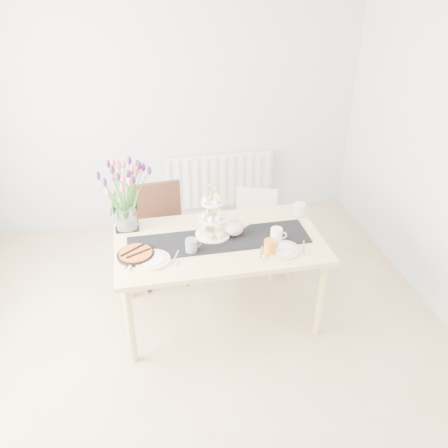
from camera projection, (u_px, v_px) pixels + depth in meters
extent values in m
plane|color=tan|center=(209.00, 364.00, 3.57)|extent=(4.50, 4.50, 0.00)
plane|color=silver|center=(169.00, 106.00, 4.79)|extent=(4.00, 0.00, 4.00)
cube|color=white|center=(219.00, 180.00, 5.26)|extent=(1.20, 0.08, 0.60)
cube|color=#D8B774|center=(219.00, 242.00, 3.67)|extent=(1.60, 0.90, 0.04)
cylinder|color=#D8B774|center=(130.00, 325.00, 3.42)|extent=(0.06, 0.06, 0.71)
cylinder|color=#D8B774|center=(321.00, 299.00, 3.67)|extent=(0.06, 0.06, 0.71)
cylinder|color=#D8B774|center=(127.00, 264.00, 4.06)|extent=(0.06, 0.06, 0.71)
cylinder|color=#D8B774|center=(290.00, 246.00, 4.31)|extent=(0.06, 0.06, 0.71)
cube|color=#341C13|center=(162.00, 236.00, 4.26)|extent=(0.48, 0.48, 0.04)
cube|color=#341C13|center=(157.00, 204.00, 4.31)|extent=(0.44, 0.08, 0.42)
cylinder|color=#341C13|center=(147.00, 272.00, 4.19)|extent=(0.04, 0.04, 0.43)
cylinder|color=#341C13|center=(187.00, 266.00, 4.28)|extent=(0.04, 0.04, 0.43)
cylinder|color=#341C13|center=(142.00, 251.00, 4.49)|extent=(0.04, 0.04, 0.43)
cylinder|color=#341C13|center=(179.00, 245.00, 4.58)|extent=(0.04, 0.04, 0.43)
cube|color=silver|center=(254.00, 234.00, 4.43)|extent=(0.48, 0.48, 0.04)
cube|color=silver|center=(257.00, 206.00, 4.47)|extent=(0.37, 0.16, 0.36)
cylinder|color=silver|center=(233.00, 261.00, 4.40)|extent=(0.04, 0.04, 0.37)
cylinder|color=silver|center=(271.00, 264.00, 4.36)|extent=(0.04, 0.04, 0.37)
cylinder|color=silver|center=(237.00, 240.00, 4.71)|extent=(0.04, 0.04, 0.37)
cylinder|color=silver|center=(273.00, 243.00, 4.67)|extent=(0.04, 0.04, 0.37)
cube|color=black|center=(219.00, 240.00, 3.66)|extent=(1.40, 0.35, 0.01)
cube|color=silver|center=(126.00, 217.00, 3.78)|extent=(0.18, 0.18, 0.18)
cylinder|color=gold|center=(213.00, 213.00, 3.62)|extent=(0.01, 0.01, 0.41)
cylinder|color=white|center=(213.00, 234.00, 3.71)|extent=(0.28, 0.28, 0.01)
cylinder|color=white|center=(213.00, 218.00, 3.64)|extent=(0.22, 0.22, 0.01)
cylinder|color=white|center=(212.00, 203.00, 3.57)|extent=(0.18, 0.18, 0.01)
cylinder|color=silver|center=(299.00, 210.00, 3.98)|extent=(0.13, 0.13, 0.10)
cylinder|color=black|center=(136.00, 255.00, 3.47)|extent=(0.27, 0.27, 0.02)
cylinder|color=#C5591B|center=(136.00, 253.00, 3.47)|extent=(0.24, 0.24, 0.01)
cylinder|color=gray|center=(191.00, 246.00, 3.50)|extent=(0.11, 0.11, 0.11)
cylinder|color=white|center=(276.00, 235.00, 3.63)|extent=(0.11, 0.11, 0.11)
cylinder|color=orange|center=(270.00, 247.00, 3.48)|extent=(0.12, 0.12, 0.11)
cylinder|color=white|center=(152.00, 260.00, 3.43)|extent=(0.34, 0.34, 0.01)
cylinder|color=white|center=(283.00, 250.00, 3.54)|extent=(0.33, 0.33, 0.01)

